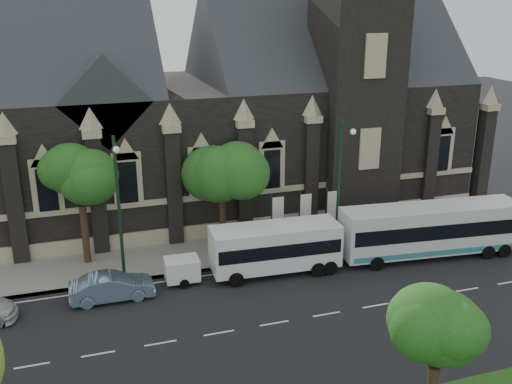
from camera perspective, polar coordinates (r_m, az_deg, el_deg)
name	(u,v)px	position (r m, az deg, el deg)	size (l,w,h in m)	color
ground	(219,333)	(30.56, -3.66, -13.67)	(160.00, 160.00, 0.00)	black
sidewalk	(183,257)	(38.71, -7.19, -6.32)	(80.00, 5.00, 0.15)	gray
museum	(220,106)	(46.03, -3.53, 8.41)	(40.00, 17.70, 29.90)	black
tree_park_east	(440,328)	(23.18, 17.63, -12.65)	(3.40, 3.40, 6.28)	black
tree_walk_right	(224,164)	(38.47, -3.18, 2.78)	(4.08, 4.08, 7.80)	black
tree_walk_left	(83,178)	(37.34, -16.66, 1.37)	(3.91, 3.91, 7.64)	black
street_lamp_near	(340,180)	(37.71, 8.29, 1.16)	(0.36, 1.88, 9.00)	#15301D
street_lamp_mid	(119,203)	(34.16, -13.34, -1.03)	(0.36, 1.88, 9.00)	#15301D
banner_flag_left	(276,216)	(38.88, 1.95, -2.37)	(0.90, 0.10, 4.00)	#15301D
banner_flag_center	(303,213)	(39.56, 4.67, -2.05)	(0.90, 0.10, 4.00)	#15301D
banner_flag_right	(330,210)	(40.33, 7.30, -1.73)	(0.90, 0.10, 4.00)	#15301D
tour_coach	(431,229)	(39.64, 16.80, -3.52)	(12.17, 3.71, 3.50)	silver
shuttle_bus	(276,246)	(35.84, 1.94, -5.32)	(8.07, 3.12, 3.07)	white
box_trailer	(182,269)	(35.19, -7.29, -7.53)	(2.93, 1.72, 1.55)	white
sedan	(112,287)	(34.14, -13.97, -9.04)	(1.64, 4.71, 1.55)	#6F89A1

